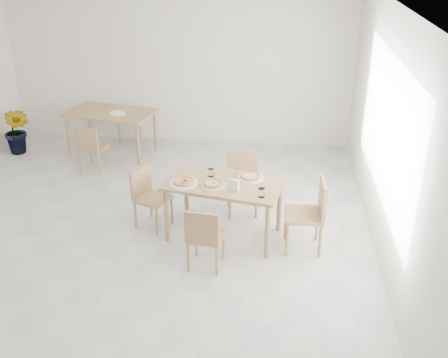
# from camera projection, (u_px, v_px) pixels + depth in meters

# --- Properties ---
(room) EXTENTS (7.28, 7.00, 7.00)m
(room) POSITION_uv_depth(u_px,v_px,m) (387.00, 129.00, 5.83)
(room) COLOR beige
(room) RESTS_ON ground
(main_table) EXTENTS (1.53, 1.06, 0.75)m
(main_table) POSITION_uv_depth(u_px,v_px,m) (224.00, 189.00, 6.36)
(main_table) COLOR #A27D53
(main_table) RESTS_ON ground
(chair_south) EXTENTS (0.43, 0.43, 0.78)m
(chair_south) POSITION_uv_depth(u_px,v_px,m) (204.00, 235.00, 5.80)
(chair_south) COLOR #A67F53
(chair_south) RESTS_ON ground
(chair_north) EXTENTS (0.46, 0.46, 0.83)m
(chair_north) POSITION_uv_depth(u_px,v_px,m) (242.00, 178.00, 7.06)
(chair_north) COLOR #A67F53
(chair_north) RESTS_ON ground
(chair_west) EXTENTS (0.51, 0.51, 0.79)m
(chair_west) POSITION_uv_depth(u_px,v_px,m) (148.00, 193.00, 6.69)
(chair_west) COLOR #A67F53
(chair_west) RESTS_ON ground
(chair_east) EXTENTS (0.46, 0.46, 0.91)m
(chair_east) POSITION_uv_depth(u_px,v_px,m) (311.00, 210.00, 6.15)
(chair_east) COLOR #A67F53
(chair_east) RESTS_ON ground
(plate_margherita) EXTENTS (0.29, 0.29, 0.02)m
(plate_margherita) POSITION_uv_depth(u_px,v_px,m) (213.00, 185.00, 6.22)
(plate_margherita) COLOR white
(plate_margherita) RESTS_ON main_table
(plate_mushroom) EXTENTS (0.32, 0.32, 0.02)m
(plate_mushroom) POSITION_uv_depth(u_px,v_px,m) (251.00, 178.00, 6.41)
(plate_mushroom) COLOR white
(plate_mushroom) RESTS_ON main_table
(plate_pepperoni) EXTENTS (0.34, 0.34, 0.02)m
(plate_pepperoni) POSITION_uv_depth(u_px,v_px,m) (184.00, 183.00, 6.26)
(plate_pepperoni) COLOR white
(plate_pepperoni) RESTS_ON main_table
(pizza_margherita) EXTENTS (0.28, 0.28, 0.03)m
(pizza_margherita) POSITION_uv_depth(u_px,v_px,m) (213.00, 184.00, 6.21)
(pizza_margherita) COLOR tan
(pizza_margherita) RESTS_ON plate_margherita
(pizza_mushroom) EXTENTS (0.33, 0.33, 0.03)m
(pizza_mushroom) POSITION_uv_depth(u_px,v_px,m) (251.00, 176.00, 6.40)
(pizza_mushroom) COLOR tan
(pizza_mushroom) RESTS_ON plate_mushroom
(pizza_pepperoni) EXTENTS (0.32, 0.32, 0.03)m
(pizza_pepperoni) POSITION_uv_depth(u_px,v_px,m) (184.00, 182.00, 6.25)
(pizza_pepperoni) COLOR tan
(pizza_pepperoni) RESTS_ON plate_pepperoni
(tumbler_a) EXTENTS (0.08, 0.08, 0.11)m
(tumbler_a) POSITION_uv_depth(u_px,v_px,m) (261.00, 193.00, 5.95)
(tumbler_a) COLOR white
(tumbler_a) RESTS_ON main_table
(tumbler_b) EXTENTS (0.07, 0.07, 0.10)m
(tumbler_b) POSITION_uv_depth(u_px,v_px,m) (211.00, 173.00, 6.45)
(tumbler_b) COLOR white
(tumbler_b) RESTS_ON main_table
(napkin_holder) EXTENTS (0.13, 0.10, 0.13)m
(napkin_holder) POSITION_uv_depth(u_px,v_px,m) (234.00, 185.00, 6.10)
(napkin_holder) COLOR silver
(napkin_holder) RESTS_ON main_table
(fork_a) EXTENTS (0.10, 0.15, 0.01)m
(fork_a) POSITION_uv_depth(u_px,v_px,m) (204.00, 172.00, 6.57)
(fork_a) COLOR silver
(fork_a) RESTS_ON main_table
(fork_b) EXTENTS (0.04, 0.20, 0.01)m
(fork_b) POSITION_uv_depth(u_px,v_px,m) (195.00, 168.00, 6.69)
(fork_b) COLOR silver
(fork_b) RESTS_ON main_table
(second_table) EXTENTS (1.56, 1.07, 0.75)m
(second_table) POSITION_uv_depth(u_px,v_px,m) (111.00, 117.00, 8.80)
(second_table) COLOR #A67F53
(second_table) RESTS_ON ground
(chair_back_s) EXTENTS (0.44, 0.44, 0.77)m
(chair_back_s) POSITION_uv_depth(u_px,v_px,m) (91.00, 146.00, 8.19)
(chair_back_s) COLOR #A67F53
(chair_back_s) RESTS_ON ground
(chair_back_n) EXTENTS (0.45, 0.45, 0.90)m
(chair_back_n) POSITION_uv_depth(u_px,v_px,m) (132.00, 111.00, 9.54)
(chair_back_n) COLOR #A67F53
(chair_back_n) RESTS_ON ground
(plate_empty) EXTENTS (0.27, 0.27, 0.02)m
(plate_empty) POSITION_uv_depth(u_px,v_px,m) (117.00, 113.00, 8.66)
(plate_empty) COLOR white
(plate_empty) RESTS_ON second_table
(potted_plant) EXTENTS (0.52, 0.45, 0.83)m
(potted_plant) POSITION_uv_depth(u_px,v_px,m) (17.00, 131.00, 8.91)
(potted_plant) COLOR #277021
(potted_plant) RESTS_ON ground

